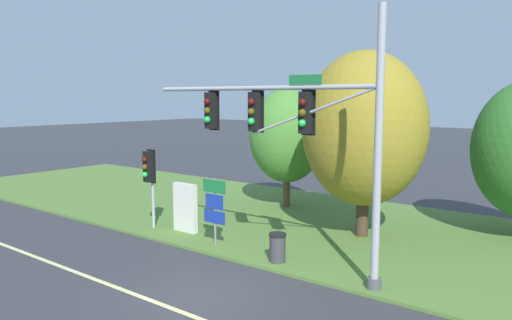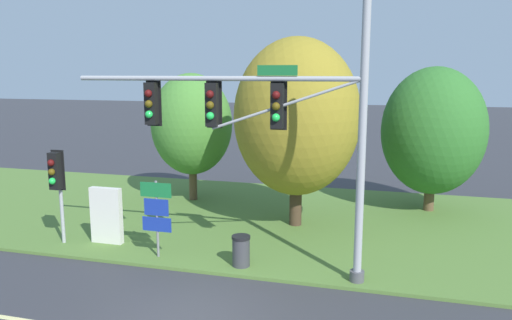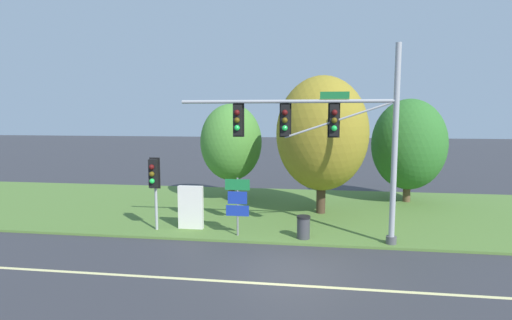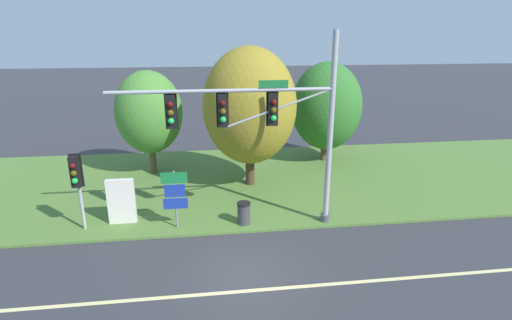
% 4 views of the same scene
% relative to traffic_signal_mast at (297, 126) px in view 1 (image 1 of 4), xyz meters
% --- Properties ---
extents(ground_plane, '(160.00, 160.00, 0.00)m').
position_rel_traffic_signal_mast_xyz_m(ground_plane, '(-1.13, -2.96, -4.49)').
color(ground_plane, '#333338').
extents(lane_stripe, '(36.00, 0.16, 0.01)m').
position_rel_traffic_signal_mast_xyz_m(lane_stripe, '(-1.13, -4.16, -4.49)').
color(lane_stripe, beige).
rests_on(lane_stripe, ground).
extents(grass_verge, '(48.00, 11.50, 0.10)m').
position_rel_traffic_signal_mast_xyz_m(grass_verge, '(-1.13, 5.29, -4.44)').
color(grass_verge, '#517533').
rests_on(grass_verge, ground).
extents(traffic_signal_mast, '(8.54, 0.49, 7.65)m').
position_rel_traffic_signal_mast_xyz_m(traffic_signal_mast, '(0.00, 0.00, 0.00)').
color(traffic_signal_mast, '#9EA0A5').
rests_on(traffic_signal_mast, grass_verge).
extents(pedestrian_signal_near_kerb, '(0.46, 0.55, 3.18)m').
position_rel_traffic_signal_mast_xyz_m(pedestrian_signal_near_kerb, '(-7.23, 0.40, -2.08)').
color(pedestrian_signal_near_kerb, '#9EA0A5').
rests_on(pedestrian_signal_near_kerb, grass_verge).
extents(route_sign_post, '(1.03, 0.08, 2.42)m').
position_rel_traffic_signal_mast_xyz_m(route_sign_post, '(-3.56, 0.22, -2.89)').
color(route_sign_post, slate).
rests_on(route_sign_post, grass_verge).
extents(tree_nearest_road, '(3.58, 3.58, 5.65)m').
position_rel_traffic_signal_mast_xyz_m(tree_nearest_road, '(-5.25, 7.13, -0.99)').
color(tree_nearest_road, brown).
rests_on(tree_nearest_road, grass_verge).
extents(tree_left_of_mast, '(4.60, 4.60, 6.95)m').
position_rel_traffic_signal_mast_xyz_m(tree_left_of_mast, '(-0.07, 4.64, -0.33)').
color(tree_left_of_mast, '#423021').
rests_on(tree_left_of_mast, grass_verge).
extents(info_kiosk, '(1.10, 0.24, 1.90)m').
position_rel_traffic_signal_mast_xyz_m(info_kiosk, '(-5.79, 0.96, -3.45)').
color(info_kiosk, silver).
rests_on(info_kiosk, grass_verge).
extents(trash_bin, '(0.56, 0.56, 0.93)m').
position_rel_traffic_signal_mast_xyz_m(trash_bin, '(-0.84, 0.21, -3.92)').
color(trash_bin, '#38383D').
rests_on(trash_bin, grass_verge).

